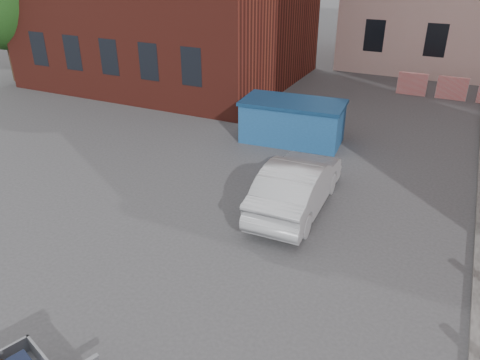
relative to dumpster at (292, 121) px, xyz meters
The scene contains 4 objects.
ground 7.25m from the dumpster, 85.91° to the right, with size 120.00×120.00×0.00m, color #38383A.
barriers 9.12m from the dumpster, 58.86° to the left, with size 4.70×0.18×1.00m.
dumpster is the anchor object (origin of this frame).
silver_car 4.71m from the dumpster, 68.76° to the right, with size 1.43×4.09×1.35m, color #9C9FA3.
Camera 1 is at (4.49, -7.47, 6.22)m, focal length 35.00 mm.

